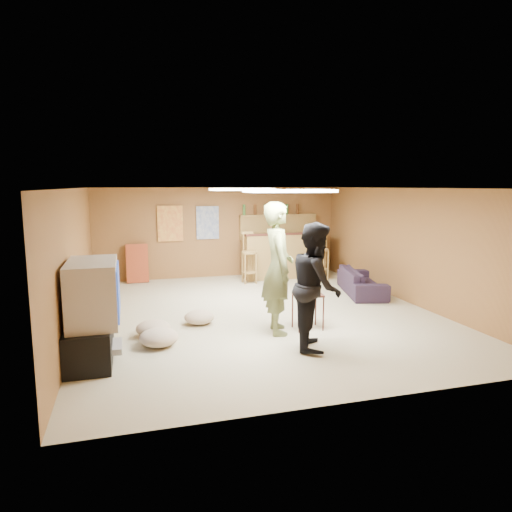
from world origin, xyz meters
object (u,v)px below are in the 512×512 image
object	(u,v)px
sofa	(362,281)
bar_counter	(284,255)
tv_body	(93,292)
person_olive	(278,268)
person_black	(316,286)
tray_table	(308,311)

from	to	relation	value
sofa	bar_counter	bearing A→B (deg)	40.26
tv_body	sofa	bearing A→B (deg)	24.70
bar_counter	person_olive	xyz separation A→B (m)	(-1.52, -4.03, 0.46)
person_olive	person_black	bearing A→B (deg)	-151.06
tray_table	tv_body	bearing A→B (deg)	-172.13
bar_counter	tray_table	size ratio (longest dim) A/B	3.50
bar_counter	person_black	size ratio (longest dim) A/B	1.14
tray_table	person_black	bearing A→B (deg)	-105.05
bar_counter	person_black	distance (m)	4.96
person_black	sofa	distance (m)	3.57
person_black	tray_table	xyz separation A→B (m)	(0.21, 0.78, -0.59)
sofa	tray_table	world-z (taller)	tray_table
tv_body	sofa	world-z (taller)	tv_body
tv_body	bar_counter	world-z (taller)	tv_body
bar_counter	person_black	world-z (taller)	person_black
sofa	tray_table	size ratio (longest dim) A/B	3.07
person_black	tray_table	world-z (taller)	person_black
bar_counter	tray_table	distance (m)	4.15
tv_body	person_black	distance (m)	2.95
tv_body	bar_counter	distance (m)	6.09
person_olive	person_black	world-z (taller)	person_olive
bar_counter	tray_table	bearing A→B (deg)	-104.16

